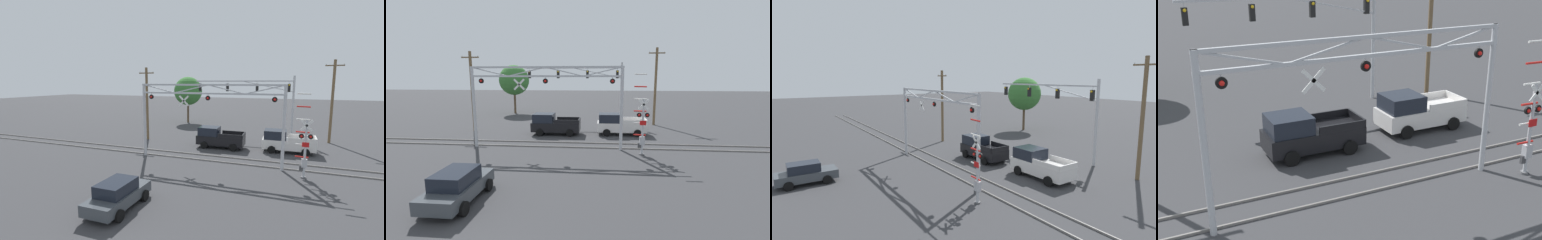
% 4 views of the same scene
% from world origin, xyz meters
% --- Properties ---
extents(rail_track_near, '(80.00, 0.08, 0.10)m').
position_xyz_m(rail_track_near, '(0.00, 15.23, 0.05)').
color(rail_track_near, gray).
rests_on(rail_track_near, ground_plane).
extents(rail_track_far, '(80.00, 0.08, 0.10)m').
position_xyz_m(rail_track_far, '(0.00, 16.66, 0.05)').
color(rail_track_far, gray).
rests_on(rail_track_far, ground_plane).
extents(crossing_gantry, '(11.73, 0.28, 6.33)m').
position_xyz_m(crossing_gantry, '(-0.01, 14.94, 4.39)').
color(crossing_gantry, '#B7BABF').
rests_on(crossing_gantry, ground_plane).
extents(crossing_signal_mast, '(1.14, 0.35, 5.78)m').
position_xyz_m(crossing_signal_mast, '(7.12, 13.82, 2.06)').
color(crossing_signal_mast, '#B7BABF').
rests_on(crossing_signal_mast, ground_plane).
extents(traffic_signal_span, '(11.60, 0.39, 7.17)m').
position_xyz_m(traffic_signal_span, '(3.32, 26.37, 5.07)').
color(traffic_signal_span, '#B7BABF').
rests_on(traffic_signal_span, ground_plane).
extents(pickup_truck_lead, '(4.60, 2.21, 2.02)m').
position_xyz_m(pickup_truck_lead, '(-0.38, 19.91, 0.98)').
color(pickup_truck_lead, black).
rests_on(pickup_truck_lead, ground_plane).
extents(pickup_truck_following, '(4.64, 2.21, 2.02)m').
position_xyz_m(pickup_truck_following, '(5.93, 20.41, 0.98)').
color(pickup_truck_following, silver).
rests_on(pickup_truck_following, ground_plane).
extents(utility_pole_right, '(1.80, 0.28, 8.76)m').
position_xyz_m(utility_pole_right, '(10.33, 25.80, 4.52)').
color(utility_pole_right, brown).
rests_on(utility_pole_right, ground_plane).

